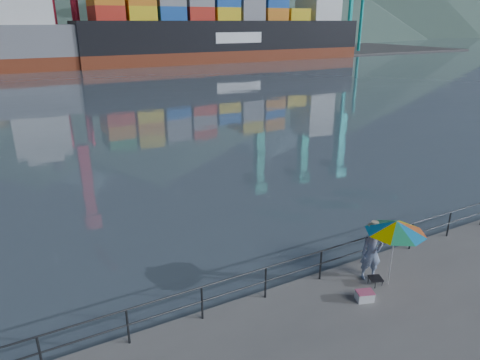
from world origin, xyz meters
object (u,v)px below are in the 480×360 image
at_px(fisherman, 371,253).
at_px(container_ship, 235,30).
at_px(beach_umbrella, 396,227).
at_px(cooler_bag, 365,296).

relative_size(fisherman, container_ship, 0.03).
relative_size(beach_umbrella, cooler_bag, 4.56).
height_order(fisherman, cooler_bag, fisherman).
bearing_deg(cooler_bag, fisherman, 60.15).
height_order(fisherman, beach_umbrella, beach_umbrella).
distance_m(fisherman, container_ship, 81.47).
bearing_deg(fisherman, beach_umbrella, -39.42).
xyz_separation_m(beach_umbrella, cooler_bag, (-1.21, -0.26, -1.84)).
bearing_deg(beach_umbrella, container_ship, 65.68).
distance_m(fisherman, cooler_bag, 1.46).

